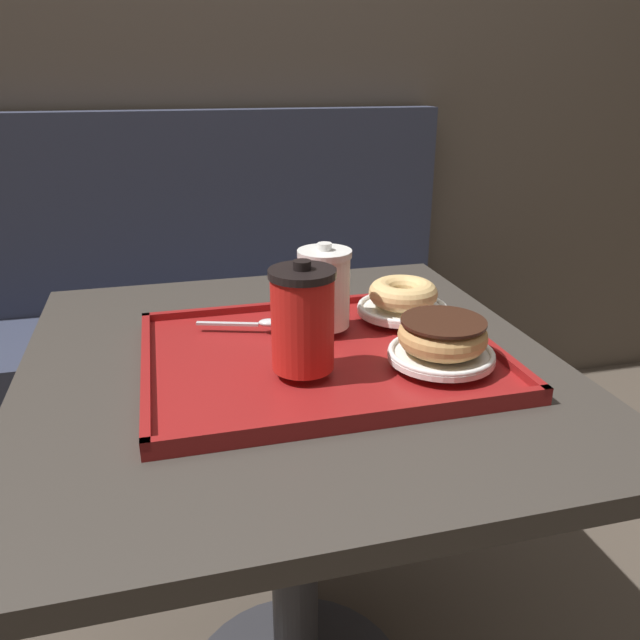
{
  "coord_description": "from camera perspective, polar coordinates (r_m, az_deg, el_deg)",
  "views": [
    {
      "loc": [
        -0.17,
        -0.82,
        1.1
      ],
      "look_at": [
        0.04,
        -0.02,
        0.77
      ],
      "focal_mm": 35.0,
      "sensor_mm": 36.0,
      "label": 1
    }
  ],
  "objects": [
    {
      "name": "serving_tray",
      "position": [
        0.91,
        0.0,
        -3.34
      ],
      "size": [
        0.5,
        0.4,
        0.02
      ],
      "color": "maroon",
      "rests_on": "cafe_table"
    },
    {
      "name": "coffee_cup_front",
      "position": [
        0.81,
        -1.56,
        0.1
      ],
      "size": [
        0.09,
        0.09,
        0.15
      ],
      "color": "red",
      "rests_on": "serving_tray"
    },
    {
      "name": "plate_with_chocolate_donut",
      "position": [
        0.87,
        11.0,
        -3.07
      ],
      "size": [
        0.15,
        0.15,
        0.01
      ],
      "color": "white",
      "rests_on": "serving_tray"
    },
    {
      "name": "donut_chocolate_glazed",
      "position": [
        0.86,
        11.14,
        -1.32
      ],
      "size": [
        0.12,
        0.12,
        0.04
      ],
      "color": "tan",
      "rests_on": "plate_with_chocolate_donut"
    },
    {
      "name": "plate_with_plain_donut",
      "position": [
        1.03,
        7.53,
        1.08
      ],
      "size": [
        0.15,
        0.15,
        0.01
      ],
      "color": "white",
      "rests_on": "serving_tray"
    },
    {
      "name": "booth_bench",
      "position": [
        1.86,
        -11.92,
        -3.61
      ],
      "size": [
        1.57,
        0.44,
        1.0
      ],
      "color": "#33384C",
      "rests_on": "ground_plane"
    },
    {
      "name": "donut_plain",
      "position": [
        1.02,
        7.6,
        2.45
      ],
      "size": [
        0.11,
        0.11,
        0.04
      ],
      "color": "#DBB270",
      "rests_on": "plate_with_plain_donut"
    },
    {
      "name": "spoon",
      "position": [
        0.97,
        -5.66,
        -0.27
      ],
      "size": [
        0.13,
        0.05,
        0.01
      ],
      "rotation": [
        0.0,
        0.0,
        5.97
      ],
      "color": "silver",
      "rests_on": "serving_tray"
    },
    {
      "name": "cafe_table",
      "position": [
        1.01,
        -2.53,
        -12.59
      ],
      "size": [
        0.77,
        0.81,
        0.7
      ],
      "color": "#38332D",
      "rests_on": "ground_plane"
    },
    {
      "name": "wall_behind",
      "position": [
        1.93,
        -10.44,
        24.5
      ],
      "size": [
        8.0,
        0.05,
        2.4
      ],
      "color": "brown",
      "rests_on": "ground_plane"
    },
    {
      "name": "coffee_cup_rear",
      "position": [
        0.95,
        0.41,
        2.96
      ],
      "size": [
        0.08,
        0.08,
        0.13
      ],
      "color": "white",
      "rests_on": "serving_tray"
    }
  ]
}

